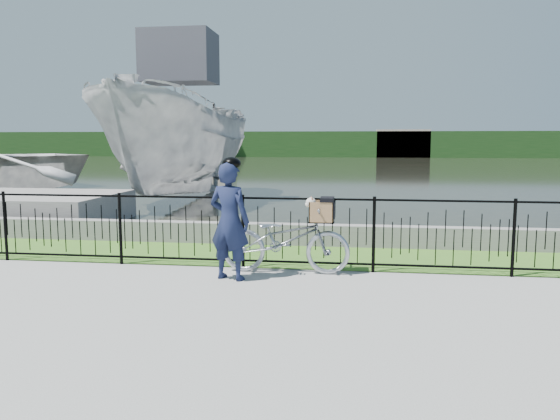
# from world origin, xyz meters

# --- Properties ---
(ground) EXTENTS (120.00, 120.00, 0.00)m
(ground) POSITION_xyz_m (0.00, 0.00, 0.00)
(ground) COLOR gray
(ground) RESTS_ON ground
(grass_strip) EXTENTS (60.00, 2.00, 0.01)m
(grass_strip) POSITION_xyz_m (0.00, 2.60, 0.00)
(grass_strip) COLOR #427123
(grass_strip) RESTS_ON ground
(water) EXTENTS (120.00, 120.00, 0.00)m
(water) POSITION_xyz_m (0.00, 33.00, 0.00)
(water) COLOR black
(water) RESTS_ON ground
(quay_wall) EXTENTS (60.00, 0.30, 0.40)m
(quay_wall) POSITION_xyz_m (0.00, 3.60, 0.20)
(quay_wall) COLOR gray
(quay_wall) RESTS_ON ground
(fence) EXTENTS (14.00, 0.06, 1.15)m
(fence) POSITION_xyz_m (0.00, 1.60, 0.58)
(fence) COLOR black
(fence) RESTS_ON ground
(far_treeline) EXTENTS (120.00, 6.00, 3.00)m
(far_treeline) POSITION_xyz_m (0.00, 60.00, 1.50)
(far_treeline) COLOR #1E3F18
(far_treeline) RESTS_ON ground
(far_building_left) EXTENTS (8.00, 4.00, 4.00)m
(far_building_left) POSITION_xyz_m (-18.00, 58.00, 2.00)
(far_building_left) COLOR #AF9E8D
(far_building_left) RESTS_ON ground
(far_building_right) EXTENTS (6.00, 3.00, 3.20)m
(far_building_right) POSITION_xyz_m (6.00, 58.50, 1.60)
(far_building_right) COLOR #AF9E8D
(far_building_right) RESTS_ON ground
(bicycle_rig) EXTENTS (1.92, 0.67, 1.17)m
(bicycle_rig) POSITION_xyz_m (-0.30, 1.40, 0.52)
(bicycle_rig) COLOR #ADB1B9
(bicycle_rig) RESTS_ON ground
(cyclist) EXTENTS (0.70, 0.56, 1.75)m
(cyclist) POSITION_xyz_m (-1.05, 0.90, 0.86)
(cyclist) COLOR #151B3A
(cyclist) RESTS_ON ground
(boat_near) EXTENTS (3.90, 9.39, 5.37)m
(boat_near) POSITION_xyz_m (-4.87, 10.48, 1.91)
(boat_near) COLOR #B9B9B9
(boat_near) RESTS_ON water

